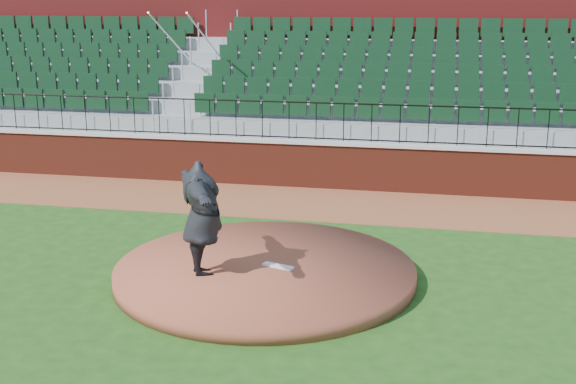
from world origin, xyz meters
name	(u,v)px	position (x,y,z in m)	size (l,w,h in m)	color
ground	(271,282)	(0.00, 0.00, 0.00)	(90.00, 90.00, 0.00)	#1D4413
warning_track	(319,203)	(0.00, 5.40, 0.01)	(34.00, 3.20, 0.01)	brown
field_wall	(329,166)	(0.00, 7.00, 0.60)	(34.00, 0.35, 1.20)	maroon
wall_cap	(330,142)	(0.00, 7.00, 1.25)	(34.00, 0.45, 0.10)	#B7B7B7
wall_railing	(330,122)	(0.00, 7.00, 1.80)	(34.00, 0.05, 1.00)	black
seating_stands	(344,91)	(0.00, 9.72, 2.30)	(34.00, 5.10, 4.60)	gray
concourse_wall	(355,67)	(0.00, 12.52, 2.75)	(34.00, 0.50, 5.50)	maroon
pitchers_mound	(265,272)	(-0.15, 0.15, 0.12)	(5.50, 5.50, 0.25)	brown
pitching_rubber	(278,266)	(0.10, 0.11, 0.27)	(0.59, 0.15, 0.04)	white
pitcher	(202,218)	(-1.13, -0.46, 1.28)	(2.53, 0.69, 2.06)	black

